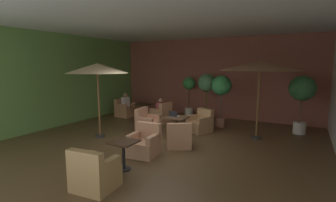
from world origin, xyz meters
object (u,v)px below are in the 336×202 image
object	(u,v)px
armchair_front_left_north	(147,124)
potted_tree_right_corner	(207,88)
cafe_table_front_right	(143,108)
armchair_front_right_north	(125,110)
iced_drink_cup	(174,115)
open_laptop	(174,115)
potted_tree_left_corner	(302,92)
patron_blue_shirt	(126,101)
patio_umbrella_center_beige	(97,69)
armchair_front_left_south	(200,124)
cafe_table_front_left	(176,121)
armchair_front_right_east	(161,115)
patron_by_window	(160,106)
potted_tree_mid_right	(221,89)
patio_umbrella_tall_red	(260,66)
cafe_table_mid_center	(124,148)
armchair_mid_center_east	(145,144)
armchair_front_left_east	(179,137)
potted_tree_mid_left	(189,91)

from	to	relation	value
armchair_front_left_north	potted_tree_right_corner	distance (m)	3.43
cafe_table_front_right	armchair_front_right_north	xyz separation A→B (m)	(-1.09, 0.09, -0.21)
armchair_front_right_north	iced_drink_cup	distance (m)	4.10
armchair_front_right_north	iced_drink_cup	xyz separation A→B (m)	(3.63, -1.86, 0.43)
cafe_table_front_right	open_laptop	world-z (taller)	open_laptop
potted_tree_left_corner	patron_blue_shirt	world-z (taller)	potted_tree_left_corner
potted_tree_right_corner	patio_umbrella_center_beige	bearing A→B (deg)	-118.64
armchair_front_left_south	iced_drink_cup	xyz separation A→B (m)	(-0.58, -0.99, 0.45)
cafe_table_front_left	armchair_front_right_east	size ratio (longest dim) A/B	0.84
potted_tree_left_corner	patron_by_window	size ratio (longest dim) A/B	3.36
armchair_front_left_south	armchair_front_right_east	bearing A→B (deg)	163.40
armchair_front_left_north	potted_tree_mid_right	bearing A→B (deg)	47.40
patio_umbrella_center_beige	armchair_front_left_north	bearing A→B (deg)	44.82
cafe_table_front_left	patio_umbrella_tall_red	bearing A→B (deg)	24.14
cafe_table_mid_center	iced_drink_cup	world-z (taller)	iced_drink_cup
armchair_mid_center_east	patio_umbrella_center_beige	world-z (taller)	patio_umbrella_center_beige
patio_umbrella_center_beige	potted_tree_mid_right	distance (m)	4.73
cafe_table_front_left	patron_blue_shirt	world-z (taller)	patron_blue_shirt
armchair_front_left_east	potted_tree_left_corner	bearing A→B (deg)	47.63
armchair_front_left_east	cafe_table_front_right	xyz separation A→B (m)	(-3.20, 2.73, 0.22)
armchair_front_left_east	armchair_front_right_north	xyz separation A→B (m)	(-4.29, 2.82, 0.01)
patio_umbrella_tall_red	potted_tree_mid_left	size ratio (longest dim) A/B	1.39
patio_umbrella_center_beige	iced_drink_cup	xyz separation A→B (m)	(2.20, 1.32, -1.59)
potted_tree_mid_right	cafe_table_front_right	bearing A→B (deg)	-175.29
armchair_front_left_east	cafe_table_front_right	bearing A→B (deg)	139.50
armchair_front_right_east	patio_umbrella_tall_red	size ratio (longest dim) A/B	0.33
potted_tree_right_corner	armchair_front_left_north	bearing A→B (deg)	-110.22
cafe_table_mid_center	patron_blue_shirt	world-z (taller)	patron_blue_shirt
potted_tree_mid_right	open_laptop	distance (m)	2.42
patio_umbrella_tall_red	potted_tree_right_corner	distance (m)	3.20
patio_umbrella_center_beige	potted_tree_right_corner	xyz separation A→B (m)	(2.30, 4.22, -0.89)
armchair_front_left_north	patio_umbrella_center_beige	bearing A→B (deg)	-135.18
armchair_front_right_north	armchair_front_left_south	bearing A→B (deg)	-11.64
cafe_table_front_left	armchair_front_right_north	xyz separation A→B (m)	(-3.72, 1.87, -0.23)
patron_by_window	patron_blue_shirt	bearing A→B (deg)	173.19
potted_tree_left_corner	patron_blue_shirt	bearing A→B (deg)	-175.11
armchair_front_right_east	cafe_table_mid_center	size ratio (longest dim) A/B	1.26
potted_tree_mid_left	patron_by_window	distance (m)	1.87
armchair_front_left_north	patron_by_window	bearing A→B (deg)	105.53
cafe_table_front_right	potted_tree_left_corner	xyz separation A→B (m)	(6.35, 0.72, 0.98)
cafe_table_mid_center	patron_blue_shirt	distance (m)	6.24
potted_tree_right_corner	patron_by_window	world-z (taller)	potted_tree_right_corner
potted_tree_mid_left	armchair_front_right_east	bearing A→B (deg)	-107.47
patio_umbrella_tall_red	potted_tree_mid_left	xyz separation A→B (m)	(-3.48, 2.20, -1.17)
potted_tree_mid_right	patron_blue_shirt	size ratio (longest dim) A/B	3.03
armchair_front_left_north	potted_tree_mid_left	size ratio (longest dim) A/B	0.49
potted_tree_mid_left	patron_blue_shirt	world-z (taller)	potted_tree_mid_left
armchair_front_left_north	patron_blue_shirt	world-z (taller)	patron_blue_shirt
armchair_front_right_north	patron_blue_shirt	size ratio (longest dim) A/B	1.25
armchair_front_left_east	open_laptop	distance (m)	1.27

